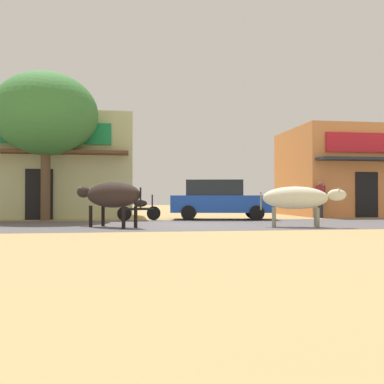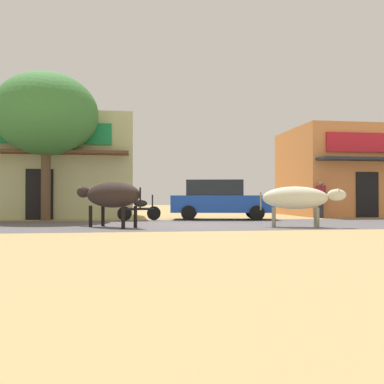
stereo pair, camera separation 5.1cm
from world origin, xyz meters
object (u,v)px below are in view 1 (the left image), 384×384
at_px(pedestrian_by_shop, 321,196).
at_px(roadside_tree, 46,114).
at_px(cow_far_dark, 297,198).
at_px(cow_near_brown, 112,195).
at_px(parked_hatchback_car, 219,199).
at_px(parked_motorcycle, 140,209).

bearing_deg(pedestrian_by_shop, roadside_tree, -177.80).
bearing_deg(cow_far_dark, cow_near_brown, 172.34).
height_order(cow_near_brown, pedestrian_by_shop, pedestrian_by_shop).
height_order(roadside_tree, parked_hatchback_car, roadside_tree).
relative_size(cow_near_brown, cow_far_dark, 0.90).
height_order(roadside_tree, cow_far_dark, roadside_tree).
distance_m(roadside_tree, parked_motorcycle, 5.32).
bearing_deg(roadside_tree, parked_hatchback_car, -0.91).
bearing_deg(parked_hatchback_car, roadside_tree, 179.09).
relative_size(parked_hatchback_car, pedestrian_by_shop, 2.64).
bearing_deg(roadside_tree, cow_far_dark, -31.83).
bearing_deg(cow_near_brown, cow_far_dark, -7.66).
height_order(cow_far_dark, pedestrian_by_shop, pedestrian_by_shop).
distance_m(parked_motorcycle, pedestrian_by_shop, 8.16).
height_order(roadside_tree, cow_near_brown, roadside_tree).
distance_m(roadside_tree, pedestrian_by_shop, 12.25).
relative_size(roadside_tree, parked_hatchback_car, 1.33).
bearing_deg(cow_far_dark, parked_hatchback_car, 104.76).
bearing_deg(roadside_tree, pedestrian_by_shop, 2.20).
relative_size(roadside_tree, cow_far_dark, 2.32).
height_order(parked_hatchback_car, pedestrian_by_shop, pedestrian_by_shop).
relative_size(roadside_tree, cow_near_brown, 2.57).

